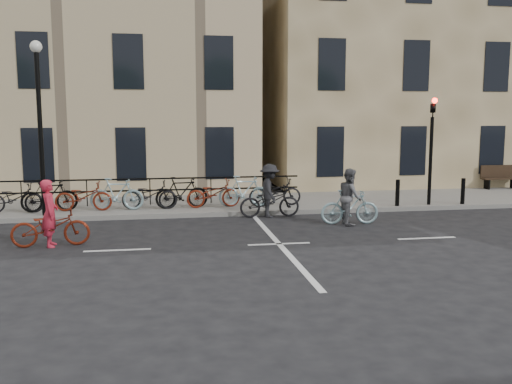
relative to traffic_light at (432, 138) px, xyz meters
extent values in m
plane|color=black|center=(-6.20, -4.34, -2.45)|extent=(120.00, 120.00, 0.00)
cube|color=slate|center=(-10.20, 1.66, -2.38)|extent=(46.00, 4.00, 0.15)
cube|color=#97835B|center=(2.80, 8.66, 3.70)|extent=(14.00, 10.00, 12.00)
cube|color=tan|center=(-15.20, 8.66, 2.70)|extent=(20.00, 10.00, 10.00)
cylinder|color=black|center=(0.00, 0.01, -0.80)|extent=(0.12, 0.12, 3.00)
imported|color=black|center=(0.00, 0.01, 1.15)|extent=(0.15, 0.18, 0.90)
sphere|color=#FF0C05|center=(0.00, -0.11, 1.25)|extent=(0.18, 0.18, 0.18)
cylinder|color=black|center=(-12.70, 0.06, 0.20)|extent=(0.14, 0.14, 5.00)
sphere|color=silver|center=(-12.70, 0.06, 2.80)|extent=(0.36, 0.36, 0.36)
cylinder|color=black|center=(-1.20, -0.09, -1.85)|extent=(0.14, 0.14, 0.90)
cylinder|color=black|center=(1.20, -0.09, -1.85)|extent=(0.14, 0.14, 0.90)
cube|color=black|center=(4.20, 3.31, -2.10)|extent=(0.06, 0.38, 0.40)
cube|color=black|center=(4.80, 3.31, -1.87)|extent=(1.60, 0.40, 0.06)
cube|color=black|center=(4.80, 3.49, -1.58)|extent=(1.60, 0.06, 0.50)
cube|color=black|center=(-9.50, 1.56, -1.83)|extent=(10.40, 0.04, 0.95)
imported|color=black|center=(-13.70, 0.66, -1.83)|extent=(1.80, 0.63, 0.95)
imported|color=black|center=(-12.65, 0.66, -1.78)|extent=(1.75, 0.49, 1.05)
imported|color=#651C0D|center=(-11.60, 0.66, -1.83)|extent=(1.80, 0.63, 0.95)
imported|color=#8BAEB6|center=(-10.55, 0.66, -1.78)|extent=(1.75, 0.49, 1.05)
imported|color=black|center=(-9.50, 0.66, -1.83)|extent=(1.80, 0.63, 0.95)
imported|color=black|center=(-8.45, 0.66, -1.78)|extent=(1.75, 0.49, 1.05)
imported|color=#651C0D|center=(-7.40, 0.66, -1.83)|extent=(1.80, 0.63, 0.95)
imported|color=#8BAEB6|center=(-6.35, 0.66, -1.78)|extent=(1.75, 0.49, 1.05)
imported|color=black|center=(-5.30, 0.66, -1.83)|extent=(1.80, 0.63, 0.95)
imported|color=#651C0D|center=(-11.86, -3.63, -1.96)|extent=(1.94, 0.83, 0.99)
imported|color=red|center=(-11.86, -3.63, -1.61)|extent=(0.46, 0.65, 1.68)
imported|color=#8BAEB6|center=(-3.60, -2.17, -1.93)|extent=(1.77, 0.64, 1.04)
imported|color=#55565A|center=(-3.60, -2.17, -1.62)|extent=(0.70, 0.87, 1.68)
imported|color=black|center=(-5.73, -0.61, -1.95)|extent=(1.91, 0.67, 1.00)
imported|color=black|center=(-5.73, -0.61, -1.60)|extent=(0.64, 1.10, 1.70)
camera|label=1|loc=(-9.12, -18.17, 0.88)|focal=40.00mm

